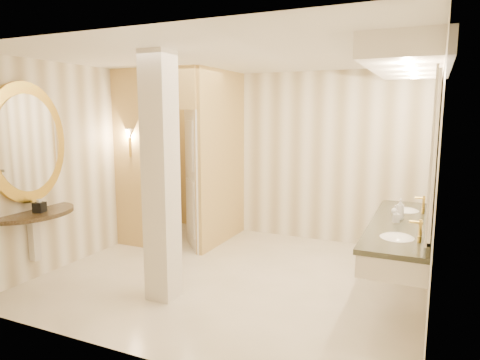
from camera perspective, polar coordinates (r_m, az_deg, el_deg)
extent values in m
plane|color=white|center=(5.59, -0.78, -12.62)|extent=(4.50, 4.50, 0.00)
plane|color=white|center=(5.24, -0.85, 16.02)|extent=(4.50, 4.50, 0.00)
cube|color=white|center=(7.09, 6.08, 3.21)|extent=(4.50, 0.02, 2.70)
cube|color=white|center=(3.56, -14.64, -2.78)|extent=(4.50, 0.02, 2.70)
cube|color=white|center=(6.52, -19.02, 2.26)|extent=(0.02, 4.00, 2.70)
cube|color=white|center=(4.76, 24.54, -0.40)|extent=(0.02, 4.00, 2.70)
cube|color=#DBBB72|center=(6.71, -2.46, 2.92)|extent=(0.10, 1.50, 2.70)
cube|color=#DBBB72|center=(6.68, -14.05, 2.64)|extent=(0.65, 0.10, 2.70)
cube|color=#DBBB72|center=(6.23, -9.07, 12.02)|extent=(0.80, 0.10, 0.60)
cube|color=silver|center=(6.48, -6.39, -0.02)|extent=(0.58, 0.62, 2.10)
cylinder|color=gold|center=(6.61, -14.50, 4.29)|extent=(0.03, 0.03, 0.30)
cone|color=silver|center=(6.60, -14.57, 6.02)|extent=(0.14, 0.14, 0.14)
cube|color=silver|center=(5.05, 20.65, -6.86)|extent=(0.60, 2.32, 0.24)
cube|color=black|center=(5.02, 20.73, -5.54)|extent=(0.64, 2.36, 0.05)
cube|color=black|center=(5.00, 23.99, -4.98)|extent=(0.03, 2.32, 0.10)
ellipsoid|color=white|center=(4.42, 20.16, -7.72)|extent=(0.40, 0.44, 0.15)
cylinder|color=gold|center=(4.38, 22.88, -6.27)|extent=(0.03, 0.03, 0.22)
ellipsoid|color=white|center=(5.63, 21.15, -4.22)|extent=(0.40, 0.44, 0.15)
cylinder|color=gold|center=(5.60, 23.27, -3.06)|extent=(0.03, 0.03, 0.22)
cube|color=white|center=(4.88, 24.51, 3.97)|extent=(0.03, 2.32, 1.40)
cube|color=silver|center=(4.90, 21.89, 14.59)|extent=(0.75, 2.52, 0.22)
cylinder|color=black|center=(5.83, -26.22, -3.92)|extent=(1.11, 1.11, 0.05)
cube|color=silver|center=(5.87, -25.77, -6.82)|extent=(0.10, 0.10, 0.60)
cylinder|color=gold|center=(5.70, -26.68, 4.43)|extent=(0.07, 1.11, 1.11)
cylinder|color=white|center=(5.67, -26.43, 4.43)|extent=(0.02, 0.89, 0.89)
cube|color=silver|center=(4.70, -10.50, 0.16)|extent=(0.30, 0.30, 2.70)
cube|color=black|center=(5.67, -25.17, -3.30)|extent=(0.14, 0.14, 0.12)
imported|color=white|center=(7.36, -3.08, -4.05)|extent=(0.57, 0.85, 0.80)
imported|color=beige|center=(4.96, 20.11, -4.54)|extent=(0.08, 0.08, 0.14)
imported|color=silver|center=(5.34, 19.99, -3.75)|extent=(0.11, 0.11, 0.11)
imported|color=#C6B28C|center=(5.09, 20.56, -3.67)|extent=(0.09, 0.09, 0.24)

